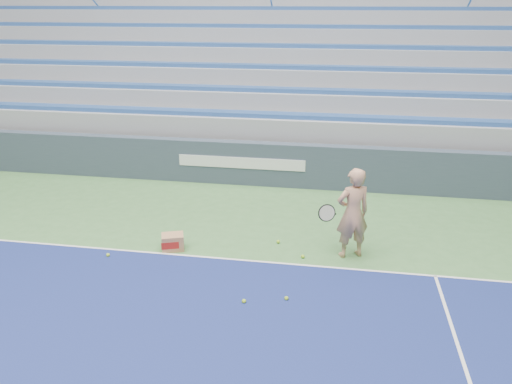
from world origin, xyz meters
The scene contains 9 objects.
sponsor_barrier centered at (0.00, 15.88, 0.55)m, with size 30.00×0.32×1.10m.
bleachers centered at (0.00, 21.60, 2.36)m, with size 31.00×9.15×7.30m.
tennis_player centered at (2.68, 12.40, 0.85)m, with size 0.97×0.93×1.69m.
ball_box centered at (-0.60, 12.10, 0.15)m, with size 0.48×0.43×0.30m.
tennis_ball_0 centered at (-1.68, 11.62, 0.03)m, with size 0.07×0.07×0.07m, color #A6D22B.
tennis_ball_1 centered at (1.33, 12.68, 0.03)m, with size 0.07×0.07×0.07m, color #A6D22B.
tennis_ball_2 centered at (1.84, 12.17, 0.03)m, with size 0.07×0.07×0.07m, color #A6D22B.
tennis_ball_3 centered at (1.06, 10.57, 0.03)m, with size 0.07×0.07×0.07m, color #A6D22B.
tennis_ball_4 centered at (1.70, 10.75, 0.03)m, with size 0.07×0.07×0.07m, color #A6D22B.
Camera 1 is at (2.33, 4.10, 4.39)m, focal length 35.00 mm.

